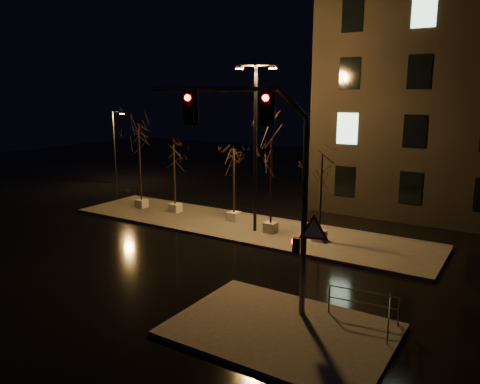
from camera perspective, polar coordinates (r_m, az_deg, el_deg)
The scene contains 13 objects.
ground at distance 22.53m, azimuth -8.10°, elevation -8.00°, with size 90.00×90.00×0.00m, color black.
median at distance 27.11m, azimuth 0.11°, elevation -4.24°, with size 22.00×5.00×0.15m, color #43413B.
sidewalk_corner at distance 15.98m, azimuth 5.03°, elevation -16.39°, with size 7.00×5.00×0.15m, color #43413B.
tree_0 at distance 31.20m, azimuth -12.20°, elevation 5.48°, with size 1.80×1.80×5.42m.
tree_1 at distance 29.73m, azimuth -8.05°, elevation 3.88°, with size 1.80×1.80×4.44m.
tree_2 at distance 27.32m, azimuth -0.76°, elevation 3.30°, with size 1.80×1.80×4.44m.
tree_3 at distance 24.99m, azimuth 3.85°, elevation 3.84°, with size 1.80×1.80×5.24m.
tree_4 at distance 23.86m, azimuth 9.90°, elevation 2.19°, with size 1.80×1.80×4.63m.
traffic_signal_mast at distance 15.63m, azimuth 3.46°, elevation 2.96°, with size 6.08×1.88×7.71m.
streetlight_main at distance 25.12m, azimuth 1.89°, elevation 6.64°, with size 2.18×0.98×8.95m.
streetlight_far at distance 41.45m, azimuth -14.99°, elevation 5.67°, with size 1.19×0.43×6.13m.
guard_rail_a at distance 16.65m, azimuth 14.79°, elevation -12.70°, with size 2.35×0.32×1.02m.
guard_rail_b at distance 16.19m, azimuth 17.71°, elevation -13.99°, with size 0.46×1.83×0.89m.
Camera 1 is at (13.81, -16.06, 7.67)m, focal length 35.00 mm.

